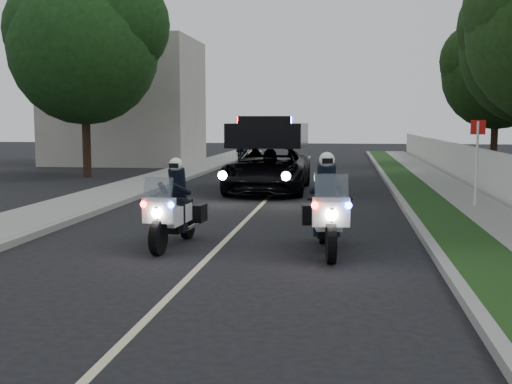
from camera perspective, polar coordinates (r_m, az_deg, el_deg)
ground at (r=9.35m, az=-7.39°, el=-8.93°), size 120.00×120.00×0.00m
curb_right at (r=18.91m, az=13.08°, el=-0.98°), size 0.20×60.00×0.15m
grass_verge at (r=18.99m, az=15.18°, el=-1.00°), size 1.20×60.00×0.16m
sidewalk_right at (r=19.19m, az=19.04°, el=-1.05°), size 1.40×60.00×0.16m
property_wall at (r=19.33m, az=22.02°, el=0.89°), size 0.22×60.00×1.50m
curb_left at (r=19.94m, az=-11.10°, el=-0.55°), size 0.20×60.00×0.15m
sidewalk_left at (r=20.33m, az=-14.03°, el=-0.48°), size 2.00×60.00×0.16m
building_far at (r=36.86m, az=-11.74°, el=7.95°), size 8.00×6.00×7.00m
lane_marking at (r=19.00m, az=0.66°, el=-0.99°), size 0.12×50.00×0.01m
police_moto_left at (r=12.63m, az=-7.37°, el=-4.88°), size 0.87×2.11×1.75m
police_moto_right at (r=12.05m, az=6.38°, el=-5.42°), size 1.02×2.30×1.89m
police_suv at (r=22.04m, az=1.12°, el=0.04°), size 2.70×5.79×2.81m
bicycle at (r=34.03m, az=-1.30°, el=2.32°), size 0.72×1.82×0.94m
cyclist at (r=34.03m, az=-1.30°, el=2.32°), size 0.71×0.51×1.86m
sign_post at (r=18.43m, az=19.17°, el=-1.60°), size 0.51×0.51×2.57m
tree_right_e at (r=35.27m, az=20.64°, el=2.05°), size 7.12×7.12×9.35m
tree_left_near at (r=28.63m, az=-14.99°, el=1.31°), size 7.05×7.05×10.63m
tree_left_far at (r=40.12m, az=-8.85°, el=2.88°), size 6.33×6.33×8.64m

